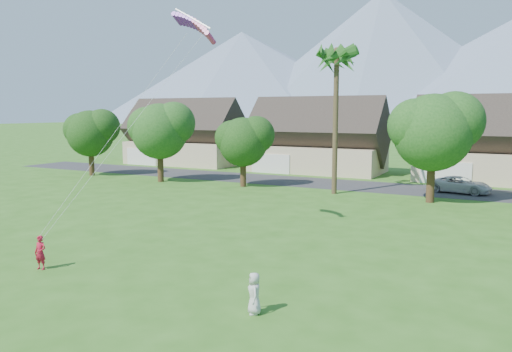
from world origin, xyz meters
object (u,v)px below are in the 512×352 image
Objects in this scene: watcher at (254,293)px; parked_car at (460,185)px; kite_flyer at (40,253)px; parafoil_kite at (196,25)px.

watcher reaches higher than parked_car.
watcher is 0.29× the size of parked_car.
parked_car is at bearing 55.96° from kite_flyer.
parked_car is (3.75, 31.54, -0.03)m from watcher.
parked_car is at bearing 67.48° from parafoil_kite.
parafoil_kite is (-7.95, 8.35, 11.02)m from watcher.
kite_flyer is at bearing -104.86° from parafoil_kite.
kite_flyer is at bearing 163.54° from parked_car.
kite_flyer is 14.13m from parafoil_kite.
parafoil_kite is at bearing 61.67° from kite_flyer.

